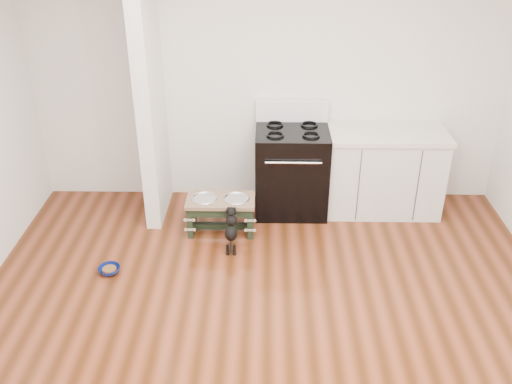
{
  "coord_description": "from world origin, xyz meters",
  "views": [
    {
      "loc": [
        -0.03,
        -3.29,
        3.16
      ],
      "look_at": [
        -0.11,
        1.4,
        0.61
      ],
      "focal_mm": 40.0,
      "sensor_mm": 36.0,
      "label": 1
    }
  ],
  "objects": [
    {
      "name": "ground",
      "position": [
        0.0,
        0.0,
        0.0
      ],
      "size": [
        5.0,
        5.0,
        0.0
      ],
      "primitive_type": "plane",
      "color": "#431F0B",
      "rests_on": "ground"
    },
    {
      "name": "room_shell",
      "position": [
        0.0,
        0.0,
        1.62
      ],
      "size": [
        5.0,
        5.0,
        5.0
      ],
      "color": "silver",
      "rests_on": "ground"
    },
    {
      "name": "partition_wall",
      "position": [
        -1.18,
        2.1,
        1.35
      ],
      "size": [
        0.15,
        0.8,
        2.7
      ],
      "primitive_type": "cube",
      "color": "silver",
      "rests_on": "ground"
    },
    {
      "name": "oven_range",
      "position": [
        0.25,
        2.16,
        0.48
      ],
      "size": [
        0.76,
        0.69,
        1.14
      ],
      "color": "black",
      "rests_on": "ground"
    },
    {
      "name": "cabinet_run",
      "position": [
        1.23,
        2.18,
        0.45
      ],
      "size": [
        1.24,
        0.64,
        0.91
      ],
      "color": "silver",
      "rests_on": "ground"
    },
    {
      "name": "dog_feeder",
      "position": [
        -0.47,
        1.67,
        0.27
      ],
      "size": [
        0.69,
        0.37,
        0.39
      ],
      "color": "black",
      "rests_on": "ground"
    },
    {
      "name": "puppy",
      "position": [
        -0.35,
        1.36,
        0.23
      ],
      "size": [
        0.12,
        0.35,
        0.42
      ],
      "color": "black",
      "rests_on": "ground"
    },
    {
      "name": "floor_bowl",
      "position": [
        -1.45,
        0.94,
        0.03
      ],
      "size": [
        0.26,
        0.26,
        0.06
      ],
      "rotation": [
        0.0,
        0.0,
        -0.43
      ],
      "color": "navy",
      "rests_on": "ground"
    }
  ]
}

